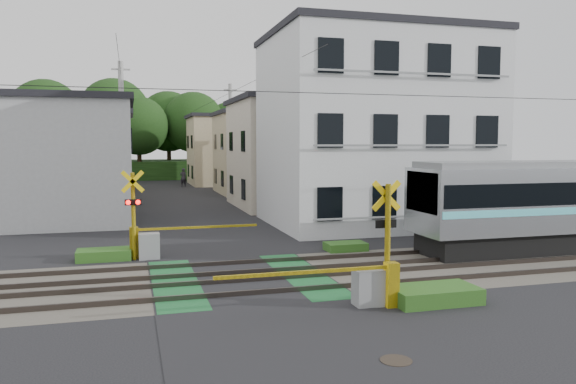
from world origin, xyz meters
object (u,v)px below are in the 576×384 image
object	(u,v)px
crossing_signal_far	(146,238)
crossing_signal_near	(372,277)
pedestrian	(183,177)
manhole_cover	(396,361)
apartment_block	(373,130)

from	to	relation	value
crossing_signal_far	crossing_signal_near	bearing A→B (deg)	-54.71
crossing_signal_far	pedestrian	distance (m)	32.35
crossing_signal_near	crossing_signal_far	bearing A→B (deg)	125.29
crossing_signal_far	manhole_cover	world-z (taller)	crossing_signal_far
crossing_signal_near	manhole_cover	bearing A→B (deg)	-107.15
crossing_signal_far	apartment_block	world-z (taller)	apartment_block
crossing_signal_far	apartment_block	size ratio (longest dim) A/B	0.46
crossing_signal_near	crossing_signal_far	size ratio (longest dim) A/B	1.00
pedestrian	manhole_cover	size ratio (longest dim) A/B	2.89
crossing_signal_near	manhole_cover	world-z (taller)	crossing_signal_near
crossing_signal_near	pedestrian	xyz separation A→B (m)	(-0.99, 39.38, 0.15)
apartment_block	crossing_signal_near	bearing A→B (deg)	-114.22
apartment_block	pedestrian	bearing A→B (deg)	104.73
crossing_signal_near	apartment_block	world-z (taller)	apartment_block
pedestrian	manhole_cover	bearing A→B (deg)	80.14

